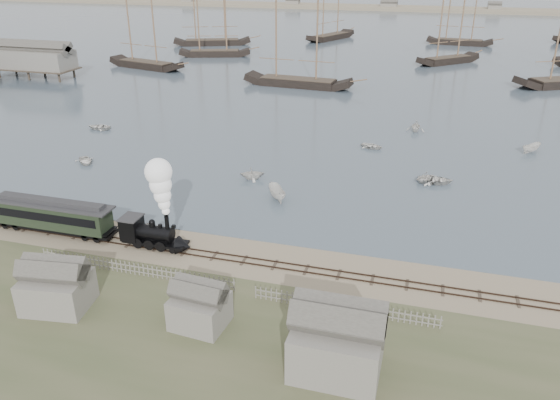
# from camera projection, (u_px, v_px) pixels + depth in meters

# --- Properties ---
(ground) EXTENTS (600.00, 600.00, 0.00)m
(ground) POSITION_uv_depth(u_px,v_px,m) (231.00, 248.00, 53.31)
(ground) COLOR tan
(ground) RESTS_ON ground
(harbor_water) EXTENTS (600.00, 336.00, 0.06)m
(harbor_water) POSITION_uv_depth(u_px,v_px,m) (394.00, 30.00, 202.03)
(harbor_water) COLOR #42505E
(harbor_water) RESTS_ON ground
(rail_track) EXTENTS (120.00, 1.80, 0.16)m
(rail_track) POSITION_uv_depth(u_px,v_px,m) (224.00, 257.00, 51.54)
(rail_track) COLOR #32241B
(rail_track) RESTS_ON ground
(picket_fence_west) EXTENTS (19.00, 0.10, 1.20)m
(picket_fence_west) POSITION_uv_depth(u_px,v_px,m) (136.00, 275.00, 48.82)
(picket_fence_west) COLOR gray
(picket_fence_west) RESTS_ON ground
(picket_fence_east) EXTENTS (15.00, 0.10, 1.20)m
(picket_fence_east) POSITION_uv_depth(u_px,v_px,m) (345.00, 313.00, 43.60)
(picket_fence_east) COLOR gray
(picket_fence_east) RESTS_ON ground
(shed_left) EXTENTS (5.00, 4.00, 4.10)m
(shed_left) POSITION_uv_depth(u_px,v_px,m) (60.00, 306.00, 44.45)
(shed_left) COLOR gray
(shed_left) RESTS_ON ground
(shed_mid) EXTENTS (4.00, 3.50, 3.60)m
(shed_mid) POSITION_uv_depth(u_px,v_px,m) (201.00, 324.00, 42.31)
(shed_mid) COLOR gray
(shed_mid) RESTS_ON ground
(shed_right) EXTENTS (6.00, 5.00, 5.10)m
(shed_right) POSITION_uv_depth(u_px,v_px,m) (336.00, 369.00, 37.79)
(shed_right) COLOR gray
(shed_right) RESTS_ON ground
(far_spit) EXTENTS (500.00, 20.00, 1.80)m
(far_spit) POSITION_uv_depth(u_px,v_px,m) (409.00, 10.00, 272.03)
(far_spit) COLOR tan
(far_spit) RESTS_ON ground
(locomotive) EXTENTS (7.07, 2.64, 8.82)m
(locomotive) POSITION_uv_depth(u_px,v_px,m) (159.00, 211.00, 51.48)
(locomotive) COLOR black
(locomotive) RESTS_ON ground
(passenger_coach) EXTENTS (13.31, 2.57, 3.23)m
(passenger_coach) POSITION_uv_depth(u_px,v_px,m) (53.00, 214.00, 55.36)
(passenger_coach) COLOR black
(passenger_coach) RESTS_ON ground
(beached_dinghy) EXTENTS (4.12, 4.27, 0.72)m
(beached_dinghy) POSITION_uv_depth(u_px,v_px,m) (152.00, 231.00, 55.79)
(beached_dinghy) COLOR silver
(beached_dinghy) RESTS_ON ground
(rowboat_0) EXTENTS (4.26, 4.27, 0.73)m
(rowboat_0) POSITION_uv_depth(u_px,v_px,m) (85.00, 161.00, 74.29)
(rowboat_0) COLOR silver
(rowboat_0) RESTS_ON harbor_water
(rowboat_1) EXTENTS (3.58, 3.83, 1.63)m
(rowboat_1) POSITION_uv_depth(u_px,v_px,m) (252.00, 173.00, 68.90)
(rowboat_1) COLOR silver
(rowboat_1) RESTS_ON harbor_water
(rowboat_2) EXTENTS (4.03, 3.38, 1.50)m
(rowboat_2) POSITION_uv_depth(u_px,v_px,m) (277.00, 193.00, 63.33)
(rowboat_2) COLOR silver
(rowboat_2) RESTS_ON harbor_water
(rowboat_3) EXTENTS (3.16, 3.82, 0.69)m
(rowboat_3) POSITION_uv_depth(u_px,v_px,m) (372.00, 146.00, 80.05)
(rowboat_3) COLOR silver
(rowboat_3) RESTS_ON harbor_water
(rowboat_4) EXTENTS (3.68, 3.66, 1.47)m
(rowboat_4) POSITION_uv_depth(u_px,v_px,m) (425.00, 177.00, 67.92)
(rowboat_4) COLOR silver
(rowboat_4) RESTS_ON harbor_water
(rowboat_5) EXTENTS (3.33, 3.35, 1.33)m
(rowboat_5) POSITION_uv_depth(u_px,v_px,m) (531.00, 148.00, 78.23)
(rowboat_5) COLOR silver
(rowboat_5) RESTS_ON harbor_water
(rowboat_6) EXTENTS (2.81, 3.91, 0.80)m
(rowboat_6) POSITION_uv_depth(u_px,v_px,m) (99.00, 127.00, 88.69)
(rowboat_6) COLOR silver
(rowboat_6) RESTS_ON harbor_water
(rowboat_7) EXTENTS (3.45, 3.00, 1.77)m
(rowboat_7) POSITION_uv_depth(u_px,v_px,m) (416.00, 126.00, 87.42)
(rowboat_7) COLOR silver
(rowboat_7) RESTS_ON harbor_water
(rowboat_8) EXTENTS (3.55, 4.63, 0.89)m
(rowboat_8) POSITION_uv_depth(u_px,v_px,m) (435.00, 180.00, 67.83)
(rowboat_8) COLOR silver
(rowboat_8) RESTS_ON harbor_water
(schooner_0) EXTENTS (21.70, 10.12, 20.00)m
(schooner_0) POSITION_uv_depth(u_px,v_px,m) (142.00, 26.00, 131.66)
(schooner_0) COLOR black
(schooner_0) RESTS_ON harbor_water
(schooner_1) EXTENTS (19.78, 10.32, 20.00)m
(schooner_1) POSITION_uv_depth(u_px,v_px,m) (213.00, 19.00, 146.86)
(schooner_1) COLOR black
(schooner_1) RESTS_ON harbor_water
(schooner_2) EXTENTS (23.70, 7.16, 20.00)m
(schooner_2) POSITION_uv_depth(u_px,v_px,m) (298.00, 38.00, 113.17)
(schooner_2) COLOR black
(schooner_2) RESTS_ON harbor_water
(schooner_3) EXTENTS (16.28, 16.03, 20.00)m
(schooner_3) POSITION_uv_depth(u_px,v_px,m) (453.00, 23.00, 137.27)
(schooner_3) COLOR black
(schooner_3) RESTS_ON harbor_water
(schooner_6) EXTENTS (23.84, 14.04, 20.00)m
(schooner_6) POSITION_uv_depth(u_px,v_px,m) (211.00, 11.00, 165.46)
(schooner_6) COLOR black
(schooner_6) RESTS_ON harbor_water
(schooner_7) EXTENTS (13.38, 22.20, 20.00)m
(schooner_7) POSITION_uv_depth(u_px,v_px,m) (332.00, 8.00, 176.31)
(schooner_7) COLOR black
(schooner_7) RESTS_ON harbor_water
(schooner_8) EXTENTS (20.02, 6.05, 20.00)m
(schooner_8) POSITION_uv_depth(u_px,v_px,m) (463.00, 11.00, 165.73)
(schooner_8) COLOR black
(schooner_8) RESTS_ON harbor_water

